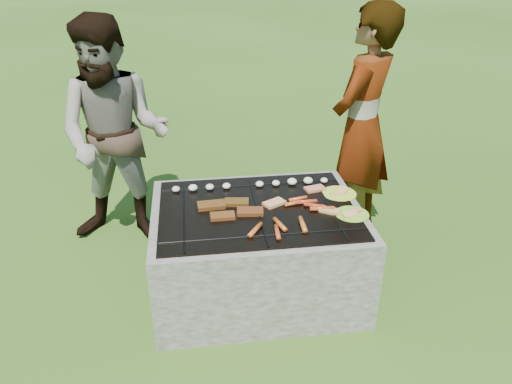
# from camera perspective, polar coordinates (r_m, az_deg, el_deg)

# --- Properties ---
(lawn) EXTENTS (60.00, 60.00, 0.00)m
(lawn) POSITION_cam_1_polar(r_m,az_deg,el_deg) (3.42, 0.12, -10.86)
(lawn) COLOR #274912
(lawn) RESTS_ON ground
(fire_pit) EXTENTS (1.30, 1.00, 0.62)m
(fire_pit) POSITION_cam_1_polar(r_m,az_deg,el_deg) (3.26, 0.12, -6.95)
(fire_pit) COLOR gray
(fire_pit) RESTS_ON ground
(mushrooms) EXTENTS (1.05, 0.06, 0.04)m
(mushrooms) POSITION_cam_1_polar(r_m,az_deg,el_deg) (3.34, -0.19, 0.91)
(mushrooms) COLOR beige
(mushrooms) RESTS_ON fire_pit
(pork_slabs) EXTENTS (0.40, 0.26, 0.02)m
(pork_slabs) POSITION_cam_1_polar(r_m,az_deg,el_deg) (3.07, -3.06, -1.86)
(pork_slabs) COLOR brown
(pork_slabs) RESTS_ON fire_pit
(sausages) EXTENTS (0.57, 0.47, 0.03)m
(sausages) POSITION_cam_1_polar(r_m,az_deg,el_deg) (2.99, 4.42, -2.70)
(sausages) COLOR orange
(sausages) RESTS_ON fire_pit
(bread_on_grate) EXTENTS (0.47, 0.41, 0.02)m
(bread_on_grate) POSITION_cam_1_polar(r_m,az_deg,el_deg) (3.18, 5.38, -0.89)
(bread_on_grate) COLOR #E9BC77
(bread_on_grate) RESTS_ON fire_pit
(plate_far) EXTENTS (0.29, 0.29, 0.03)m
(plate_far) POSITION_cam_1_polar(r_m,az_deg,el_deg) (3.31, 9.49, -0.19)
(plate_far) COLOR #F6FF3C
(plate_far) RESTS_ON fire_pit
(plate_near) EXTENTS (0.26, 0.26, 0.03)m
(plate_near) POSITION_cam_1_polar(r_m,az_deg,el_deg) (3.08, 10.90, -2.53)
(plate_near) COLOR #A2CD31
(plate_near) RESTS_ON fire_pit
(cook) EXTENTS (0.74, 0.75, 1.75)m
(cook) POSITION_cam_1_polar(r_m,az_deg,el_deg) (3.73, 11.99, 7.25)
(cook) COLOR #A89B8C
(cook) RESTS_ON ground
(bystander) EXTENTS (0.93, 0.79, 1.68)m
(bystander) POSITION_cam_1_polar(r_m,az_deg,el_deg) (3.72, -15.80, 6.15)
(bystander) COLOR #A6998A
(bystander) RESTS_ON ground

